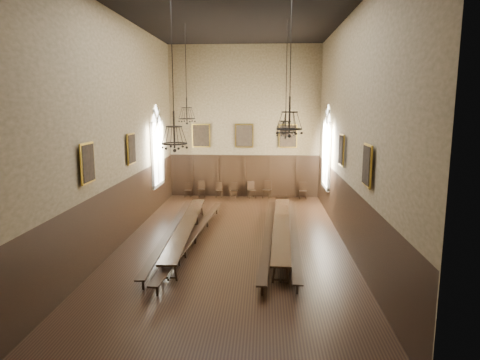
# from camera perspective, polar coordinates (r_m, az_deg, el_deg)

# --- Properties ---
(floor) EXTENTS (9.00, 18.00, 0.02)m
(floor) POSITION_cam_1_polar(r_m,az_deg,el_deg) (17.59, -0.89, -8.35)
(floor) COLOR black
(floor) RESTS_ON ground
(ceiling) EXTENTS (9.00, 18.00, 0.02)m
(ceiling) POSITION_cam_1_polar(r_m,az_deg,el_deg) (17.06, -0.98, 21.78)
(ceiling) COLOR black
(ceiling) RESTS_ON ground
(wall_back) EXTENTS (9.00, 0.02, 9.00)m
(wall_back) POSITION_cam_1_polar(r_m,az_deg,el_deg) (25.71, 0.59, 7.71)
(wall_back) COLOR #8D7957
(wall_back) RESTS_ON ground
(wall_front) EXTENTS (9.00, 0.02, 9.00)m
(wall_front) POSITION_cam_1_polar(r_m,az_deg,el_deg) (7.81, -5.90, 2.39)
(wall_front) COLOR #8D7957
(wall_front) RESTS_ON ground
(wall_left) EXTENTS (0.02, 18.00, 9.00)m
(wall_left) POSITION_cam_1_polar(r_m,az_deg,el_deg) (17.65, -15.79, 6.29)
(wall_left) COLOR #8D7957
(wall_left) RESTS_ON ground
(wall_right) EXTENTS (0.02, 18.00, 9.00)m
(wall_right) POSITION_cam_1_polar(r_m,az_deg,el_deg) (17.00, 14.50, 6.22)
(wall_right) COLOR #8D7957
(wall_right) RESTS_ON ground
(wainscot_panelling) EXTENTS (9.00, 18.00, 2.50)m
(wainscot_panelling) POSITION_cam_1_polar(r_m,az_deg,el_deg) (17.23, -0.90, -4.37)
(wainscot_panelling) COLOR black
(wainscot_panelling) RESTS_ON floor
(table_left) EXTENTS (1.06, 9.16, 0.71)m
(table_left) POSITION_cam_1_polar(r_m,az_deg,el_deg) (17.86, -7.13, -6.91)
(table_left) COLOR black
(table_left) RESTS_ON floor
(table_right) EXTENTS (1.06, 9.37, 0.73)m
(table_right) POSITION_cam_1_polar(r_m,az_deg,el_deg) (17.70, 5.56, -7.00)
(table_right) COLOR black
(table_right) RESTS_ON floor
(bench_left_outer) EXTENTS (0.72, 10.40, 0.47)m
(bench_left_outer) POSITION_cam_1_polar(r_m,az_deg,el_deg) (17.99, -9.16, -7.03)
(bench_left_outer) COLOR black
(bench_left_outer) RESTS_ON floor
(bench_left_inner) EXTENTS (1.03, 10.47, 0.47)m
(bench_left_inner) POSITION_cam_1_polar(r_m,az_deg,el_deg) (17.43, -5.99, -7.51)
(bench_left_inner) COLOR black
(bench_left_inner) RESTS_ON floor
(bench_right_inner) EXTENTS (0.79, 10.65, 0.48)m
(bench_right_inner) POSITION_cam_1_polar(r_m,az_deg,el_deg) (17.50, 3.81, -7.38)
(bench_right_inner) COLOR black
(bench_right_inner) RESTS_ON floor
(bench_right_outer) EXTENTS (0.75, 10.61, 0.48)m
(bench_right_outer) POSITION_cam_1_polar(r_m,az_deg,el_deg) (17.67, 7.14, -7.28)
(bench_right_outer) COLOR black
(bench_right_outer) RESTS_ON floor
(chair_0) EXTENTS (0.38, 0.38, 0.86)m
(chair_0) POSITION_cam_1_polar(r_m,az_deg,el_deg) (26.15, -6.95, -1.69)
(chair_0) COLOR black
(chair_0) RESTS_ON floor
(chair_1) EXTENTS (0.48, 0.48, 0.96)m
(chair_1) POSITION_cam_1_polar(r_m,az_deg,el_deg) (26.07, -5.14, -1.63)
(chair_1) COLOR black
(chair_1) RESTS_ON floor
(chair_2) EXTENTS (0.42, 0.42, 0.88)m
(chair_2) POSITION_cam_1_polar(r_m,az_deg,el_deg) (25.87, -2.83, -1.75)
(chair_2) COLOR black
(chair_2) RESTS_ON floor
(chair_3) EXTENTS (0.41, 0.41, 0.90)m
(chair_3) POSITION_cam_1_polar(r_m,az_deg,el_deg) (25.78, -0.80, -1.77)
(chair_3) COLOR black
(chair_3) RESTS_ON floor
(chair_4) EXTENTS (0.56, 0.56, 0.99)m
(chair_4) POSITION_cam_1_polar(r_m,az_deg,el_deg) (25.68, 1.58, -1.75)
(chair_4) COLOR black
(chair_4) RESTS_ON floor
(chair_5) EXTENTS (0.58, 0.58, 1.03)m
(chair_5) POSITION_cam_1_polar(r_m,az_deg,el_deg) (25.75, 3.60, -1.71)
(chair_5) COLOR black
(chair_5) RESTS_ON floor
(chair_7) EXTENTS (0.43, 0.43, 0.98)m
(chair_7) POSITION_cam_1_polar(r_m,az_deg,el_deg) (25.76, 8.37, -1.83)
(chair_7) COLOR black
(chair_7) RESTS_ON floor
(chandelier_back_left) EXTENTS (0.75, 0.75, 4.22)m
(chandelier_back_left) POSITION_cam_1_polar(r_m,az_deg,el_deg) (19.40, -7.11, 9.03)
(chandelier_back_left) COLOR black
(chandelier_back_left) RESTS_ON ceiling
(chandelier_back_right) EXTENTS (0.76, 0.76, 4.80)m
(chandelier_back_right) POSITION_cam_1_polar(r_m,az_deg,el_deg) (18.69, 6.10, 7.40)
(chandelier_back_right) COLOR black
(chandelier_back_right) RESTS_ON ceiling
(chandelier_front_left) EXTENTS (0.85, 0.85, 4.87)m
(chandelier_front_left) POSITION_cam_1_polar(r_m,az_deg,el_deg) (14.13, -8.77, 6.13)
(chandelier_front_left) COLOR black
(chandelier_front_left) RESTS_ON ceiling
(chandelier_front_right) EXTENTS (0.87, 0.87, 4.43)m
(chandelier_front_right) POSITION_cam_1_polar(r_m,az_deg,el_deg) (14.44, 6.61, 7.90)
(chandelier_front_right) COLOR black
(chandelier_front_right) RESTS_ON ceiling
(portrait_back_0) EXTENTS (1.10, 0.12, 1.40)m
(portrait_back_0) POSITION_cam_1_polar(r_m,az_deg,el_deg) (25.88, -5.22, 5.91)
(portrait_back_0) COLOR gold
(portrait_back_0) RESTS_ON wall_back
(portrait_back_1) EXTENTS (1.10, 0.12, 1.40)m
(portrait_back_1) POSITION_cam_1_polar(r_m,az_deg,el_deg) (25.62, 0.57, 5.91)
(portrait_back_1) COLOR gold
(portrait_back_1) RESTS_ON wall_back
(portrait_back_2) EXTENTS (1.10, 0.12, 1.40)m
(portrait_back_2) POSITION_cam_1_polar(r_m,az_deg,el_deg) (25.63, 6.41, 5.85)
(portrait_back_2) COLOR gold
(portrait_back_2) RESTS_ON wall_back
(portrait_left_0) EXTENTS (0.12, 1.00, 1.30)m
(portrait_left_0) POSITION_cam_1_polar(r_m,az_deg,el_deg) (18.62, -14.29, 4.06)
(portrait_left_0) COLOR gold
(portrait_left_0) RESTS_ON wall_left
(portrait_left_1) EXTENTS (0.12, 1.00, 1.30)m
(portrait_left_1) POSITION_cam_1_polar(r_m,az_deg,el_deg) (14.42, -19.66, 2.14)
(portrait_left_1) COLOR gold
(portrait_left_1) RESTS_ON wall_left
(portrait_right_0) EXTENTS (0.12, 1.00, 1.30)m
(portrait_right_0) POSITION_cam_1_polar(r_m,az_deg,el_deg) (18.02, 13.38, 3.91)
(portrait_right_0) COLOR gold
(portrait_right_0) RESTS_ON wall_right
(portrait_right_1) EXTENTS (0.12, 1.00, 1.30)m
(portrait_right_1) POSITION_cam_1_polar(r_m,az_deg,el_deg) (13.64, 16.61, 1.88)
(portrait_right_1) COLOR gold
(portrait_right_1) RESTS_ON wall_right
(window_right) EXTENTS (0.20, 2.20, 4.60)m
(window_right) POSITION_cam_1_polar(r_m,az_deg,el_deg) (22.48, 11.52, 4.37)
(window_right) COLOR white
(window_right) RESTS_ON wall_right
(window_left) EXTENTS (0.20, 2.20, 4.60)m
(window_left) POSITION_cam_1_polar(r_m,az_deg,el_deg) (22.97, -11.00, 4.50)
(window_left) COLOR white
(window_left) RESTS_ON wall_left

